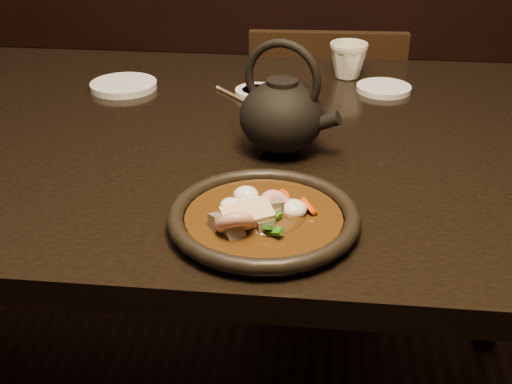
# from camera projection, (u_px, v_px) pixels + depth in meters

# --- Properties ---
(table) EXTENTS (1.60, 0.90, 0.75)m
(table) POSITION_uv_depth(u_px,v_px,m) (176.00, 168.00, 1.15)
(table) COLOR black
(table) RESTS_ON floor
(chair) EXTENTS (0.40, 0.40, 0.81)m
(chair) POSITION_uv_depth(u_px,v_px,m) (320.00, 158.00, 1.73)
(chair) COLOR black
(chair) RESTS_ON floor
(plate) EXTENTS (0.25, 0.25, 0.03)m
(plate) POSITION_uv_depth(u_px,v_px,m) (264.00, 218.00, 0.82)
(plate) COLOR black
(plate) RESTS_ON table
(stirfry) EXTENTS (0.15, 0.13, 0.06)m
(stirfry) POSITION_uv_depth(u_px,v_px,m) (261.00, 215.00, 0.82)
(stirfry) COLOR #39200A
(stirfry) RESTS_ON plate
(soy_dish) EXTENTS (0.09, 0.09, 0.01)m
(soy_dish) POSITION_uv_depth(u_px,v_px,m) (258.00, 92.00, 1.25)
(soy_dish) COLOR white
(soy_dish) RESTS_ON table
(saucer_left) EXTENTS (0.13, 0.13, 0.01)m
(saucer_left) POSITION_uv_depth(u_px,v_px,m) (124.00, 85.00, 1.29)
(saucer_left) COLOR white
(saucer_left) RESTS_ON table
(saucer_right) EXTENTS (0.11, 0.11, 0.01)m
(saucer_right) POSITION_uv_depth(u_px,v_px,m) (384.00, 88.00, 1.28)
(saucer_right) COLOR white
(saucer_right) RESTS_ON table
(tea_cup) EXTENTS (0.09, 0.08, 0.08)m
(tea_cup) POSITION_uv_depth(u_px,v_px,m) (348.00, 59.00, 1.33)
(tea_cup) COLOR silver
(tea_cup) RESTS_ON table
(chopsticks) EXTENTS (0.16, 0.17, 0.01)m
(chopsticks) POSITION_uv_depth(u_px,v_px,m) (250.00, 104.00, 1.21)
(chopsticks) COLOR tan
(chopsticks) RESTS_ON table
(teapot) EXTENTS (0.16, 0.13, 0.18)m
(teapot) POSITION_uv_depth(u_px,v_px,m) (282.00, 113.00, 0.99)
(teapot) COLOR black
(teapot) RESTS_ON table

